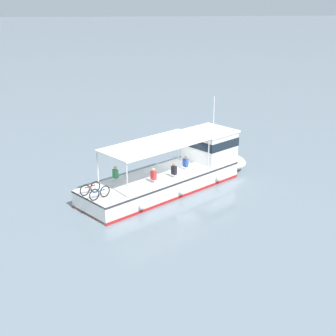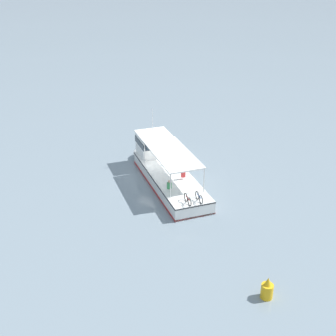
% 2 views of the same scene
% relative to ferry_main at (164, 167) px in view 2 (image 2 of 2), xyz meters
% --- Properties ---
extents(ground_plane, '(400.00, 400.00, 0.00)m').
position_rel_ferry_main_xyz_m(ground_plane, '(1.08, -0.30, -1.02)').
color(ground_plane, gray).
extents(ferry_main, '(10.28, 11.91, 5.32)m').
position_rel_ferry_main_xyz_m(ferry_main, '(0.00, 0.00, 0.00)').
color(ferry_main, white).
rests_on(ferry_main, ground).
extents(channel_buoy, '(0.70, 0.70, 1.40)m').
position_rel_ferry_main_xyz_m(channel_buoy, '(-10.31, 12.29, -0.45)').
color(channel_buoy, gold).
rests_on(channel_buoy, ground).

